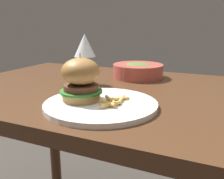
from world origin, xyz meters
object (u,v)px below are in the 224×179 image
object	(u,v)px
main_plate	(101,104)
soup_bowl	(138,70)
wine_glass	(85,47)
burger_sandwich	(81,79)

from	to	relation	value
main_plate	soup_bowl	size ratio (longest dim) A/B	1.47
soup_bowl	main_plate	bearing A→B (deg)	-85.36
soup_bowl	wine_glass	bearing A→B (deg)	-125.01
burger_sandwich	main_plate	bearing A→B (deg)	5.34
main_plate	wine_glass	world-z (taller)	wine_glass
main_plate	soup_bowl	bearing A→B (deg)	94.64
wine_glass	burger_sandwich	bearing A→B (deg)	-62.47
main_plate	soup_bowl	xyz separation A→B (m)	(-0.03, 0.41, 0.02)
burger_sandwich	soup_bowl	xyz separation A→B (m)	(0.02, 0.42, -0.04)
burger_sandwich	wine_glass	size ratio (longest dim) A/B	0.70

